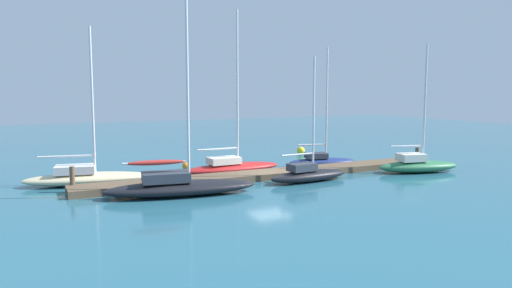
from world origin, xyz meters
TOP-DOWN VIEW (x-y plane):
  - ground_plane at (0.00, 0.00)m, footprint 120.00×120.00m
  - dock_pier at (0.00, 0.00)m, footprint 24.78×2.12m
  - dock_piling_near_end at (-11.99, 0.91)m, footprint 0.28×0.28m
  - dock_piling_far_end at (11.99, -0.91)m, footprint 0.28×0.28m
  - sailboat_0 at (-11.00, 2.75)m, footprint 7.81×3.44m
  - sailboat_1 at (-6.87, -2.55)m, footprint 8.52×3.45m
  - sailboat_2 at (-1.57, 2.54)m, footprint 7.13×2.19m
  - sailboat_3 at (1.53, -2.30)m, footprint 5.71×1.93m
  - sailboat_4 at (5.72, 2.40)m, footprint 5.45×2.80m
  - sailboat_5 at (10.21, -2.79)m, footprint 6.16×3.15m
  - mooring_buoy_orange at (-3.92, 5.54)m, footprint 0.52×0.52m
  - mooring_buoy_yellow at (7.62, 8.51)m, footprint 0.71×0.71m

SIDE VIEW (x-z plane):
  - ground_plane at x=0.00m, z-range 0.00..0.00m
  - dock_pier at x=0.00m, z-range 0.00..0.41m
  - mooring_buoy_orange at x=-3.92m, z-range 0.00..0.52m
  - mooring_buoy_yellow at x=7.62m, z-range 0.00..0.71m
  - sailboat_4 at x=5.72m, z-range -3.93..4.88m
  - sailboat_3 at x=1.53m, z-range -3.36..4.37m
  - sailboat_0 at x=-11.00m, z-range -4.21..5.22m
  - sailboat_2 at x=-1.57m, z-range -4.99..6.05m
  - sailboat_5 at x=10.21m, z-range -3.87..4.96m
  - sailboat_1 at x=-6.87m, z-range -6.00..7.23m
  - dock_piling_near_end at x=-11.99m, z-range 0.00..1.45m
  - dock_piling_far_end at x=11.99m, z-range 0.00..1.45m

